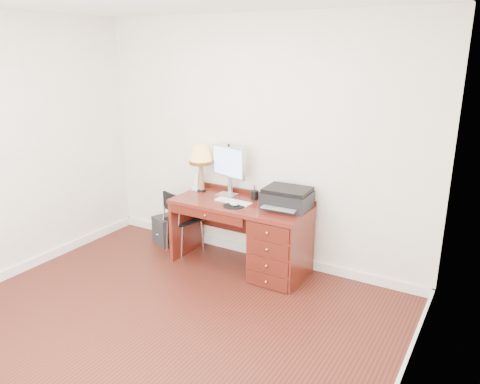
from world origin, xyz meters
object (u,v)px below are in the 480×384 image
Objects in this scene: phone at (197,185)px; equipment_box at (168,230)px; printer at (287,198)px; chair at (181,216)px; desk at (267,237)px; monitor at (228,164)px; leg_lamp at (201,157)px.

phone is 0.56× the size of equipment_box.
chair is (-1.30, -0.13, -0.40)m from printer.
desk is 0.92m from monitor.
phone is (-1.00, 0.14, 0.39)m from desk.
desk is 7.76× the size of phone.
equipment_box is at bearing 176.15° from desk.
monitor is 2.90× the size of phone.
monitor reaches higher than printer.
chair is at bearing -176.89° from printer.
equipment_box is at bearing 175.89° from chair.
chair is 0.43m from equipment_box.
printer is 2.56× the size of phone.
equipment_box is (-1.43, 0.10, -0.24)m from desk.
leg_lamp reaches higher than printer.
chair is at bearing -121.96° from phone.
desk is 2.67× the size of monitor.
leg_lamp is 0.73× the size of chair.
desk is at bearing -151.97° from printer.
printer reaches higher than equipment_box.
monitor reaches higher than desk.
phone is (-0.42, -0.02, -0.30)m from monitor.
desk is 1.45m from equipment_box.
phone is at bearing 173.63° from leg_lamp.
phone is 0.77m from equipment_box.
monitor is 0.87m from chair.
phone is (-1.18, 0.04, -0.05)m from printer.
equipment_box is (-0.85, -0.07, -0.93)m from monitor.
monitor reaches higher than chair.
phone is at bearing 175.60° from printer.
monitor is 0.51m from phone.
equipment_box is (-0.43, -0.05, -0.63)m from phone.
monitor is 0.75× the size of chair.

